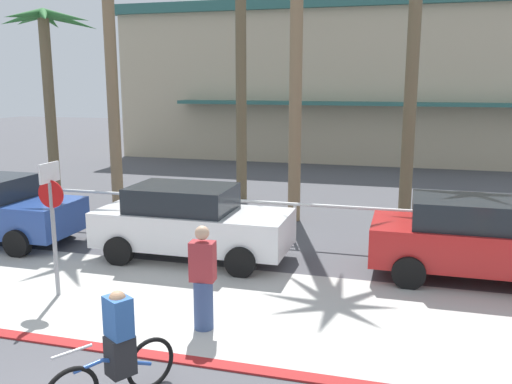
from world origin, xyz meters
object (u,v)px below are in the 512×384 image
Objects in this scene: cyclist_blue_0 at (117,350)px; pedestrian_0 at (203,282)px; palm_tree_5 at (415,4)px; car_white_2 at (191,222)px; stop_sign_bike_lane at (52,210)px; palm_tree_2 at (107,6)px; palm_tree_3 at (242,15)px; palm_tree_1 at (47,56)px; car_red_3 at (479,239)px.

pedestrian_0 is (0.31, 2.21, 0.13)m from cyclist_blue_0.
palm_tree_5 is 1.93× the size of car_white_2.
stop_sign_bike_lane is 0.58× the size of car_white_2.
palm_tree_5 is at bearing 72.35° from cyclist_blue_0.
car_white_2 reaches higher than cyclist_blue_0.
palm_tree_3 is (3.36, 2.59, -0.07)m from palm_tree_2.
palm_tree_1 is 12.71m from pedestrian_0.
stop_sign_bike_lane is at bearing -54.64° from palm_tree_1.
cyclist_blue_0 is at bearing -80.41° from palm_tree_3.
cyclist_blue_0 is (5.40, -9.51, -5.50)m from palm_tree_2.
stop_sign_bike_lane reaches higher than car_white_2.
pedestrian_0 is (8.69, -8.36, -4.01)m from palm_tree_1.
palm_tree_5 is (5.42, -1.51, -0.04)m from palm_tree_3.
palm_tree_1 is at bearing 145.00° from car_white_2.
car_red_3 is at bearing 21.63° from stop_sign_bike_lane.
palm_tree_1 is at bearing 125.36° from stop_sign_bike_lane.
palm_tree_5 reaches higher than cyclist_blue_0.
car_white_2 is at bearing 115.28° from pedestrian_0.
palm_tree_1 is 11.82m from palm_tree_5.
cyclist_blue_0 is at bearing -60.39° from palm_tree_2.
cyclist_blue_0 is at bearing -129.70° from car_red_3.
cyclist_blue_0 is at bearing -51.60° from palm_tree_1.
palm_tree_2 is at bearing 160.61° from car_red_3.
palm_tree_1 is 0.75× the size of palm_tree_3.
stop_sign_bike_lane is 3.32m from car_white_2.
palm_tree_1 is 0.75× the size of palm_tree_2.
palm_tree_5 is 4.82× the size of pedestrian_0.
palm_tree_2 is (2.98, -1.07, 1.36)m from palm_tree_1.
palm_tree_1 is (-5.51, 7.77, 3.15)m from stop_sign_bike_lane.
car_red_3 is at bearing -41.89° from palm_tree_3.
palm_tree_5 reaches higher than car_red_3.
stop_sign_bike_lane is at bearing -95.09° from palm_tree_3.
car_white_2 is (4.11, -3.89, -5.33)m from palm_tree_2.
palm_tree_2 is at bearing -142.34° from palm_tree_3.
stop_sign_bike_lane reaches higher than car_red_3.
car_white_2 is at bearing -43.46° from palm_tree_2.
stop_sign_bike_lane is 0.30× the size of palm_tree_3.
palm_tree_5 is (11.75, 0.02, 1.25)m from palm_tree_1.
car_white_2 is (-4.67, -4.98, -5.22)m from palm_tree_5.
car_white_2 and car_red_3 have the same top height.
stop_sign_bike_lane is at bearing 135.63° from cyclist_blue_0.
palm_tree_2 is 1.00× the size of palm_tree_5.
palm_tree_2 is at bearing -172.94° from palm_tree_5.
car_white_2 is 2.78× the size of cyclist_blue_0.
pedestrian_0 is at bearing -110.06° from palm_tree_5.
pedestrian_0 is at bearing -43.89° from palm_tree_1.
palm_tree_3 is (0.83, 9.29, 4.45)m from stop_sign_bike_lane.
palm_tree_1 is 3.45m from palm_tree_2.
palm_tree_3 is at bearing 103.40° from pedestrian_0.
palm_tree_2 is 1.94× the size of car_white_2.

